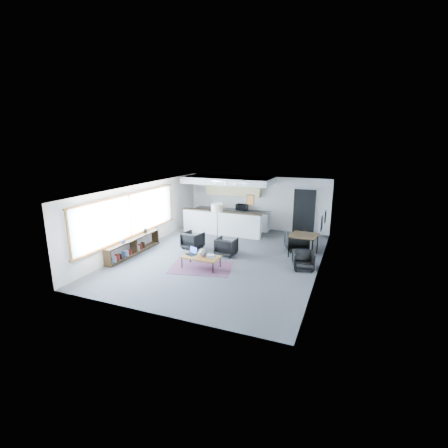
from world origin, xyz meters
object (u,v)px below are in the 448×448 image
at_px(armchair_right, 226,246).
at_px(dining_chair_far, 297,241).
at_px(book_stack, 211,256).
at_px(armchair_left, 193,239).
at_px(laptop, 192,252).
at_px(dining_table, 304,237).
at_px(floor_lamp, 217,209).
at_px(microwave, 242,207).
at_px(dining_chair_near, 303,261).
at_px(coffee_table, 201,257).
at_px(ceramic_pot, 203,253).

distance_m(armchair_right, dining_chair_far, 2.87).
relative_size(book_stack, armchair_left, 0.40).
relative_size(laptop, dining_table, 0.40).
xyz_separation_m(armchair_right, floor_lamp, (-0.90, 1.22, 1.12)).
relative_size(laptop, microwave, 0.80).
xyz_separation_m(book_stack, dining_chair_near, (2.93, 1.13, -0.16)).
bearing_deg(floor_lamp, microwave, 86.33).
distance_m(coffee_table, floor_lamp, 3.02).
distance_m(armchair_left, dining_table, 4.38).
xyz_separation_m(coffee_table, armchair_right, (0.33, 1.53, -0.01)).
xyz_separation_m(dining_table, microwave, (-3.46, 2.85, 0.36)).
xyz_separation_m(floor_lamp, microwave, (0.17, 2.67, -0.38)).
xyz_separation_m(floor_lamp, dining_chair_near, (3.86, -1.58, -1.20)).
distance_m(armchair_right, floor_lamp, 1.89).
relative_size(armchair_right, microwave, 1.38).
relative_size(laptop, ceramic_pot, 1.56).
bearing_deg(floor_lamp, armchair_left, -123.09).
height_order(laptop, armchair_left, armchair_left).
bearing_deg(ceramic_pot, book_stack, 8.98).
distance_m(armchair_left, dining_chair_near, 4.54).
distance_m(ceramic_pot, microwave, 5.47).
height_order(armchair_right, dining_table, dining_table).
height_order(floor_lamp, dining_table, floor_lamp).
relative_size(book_stack, dining_chair_far, 0.42).
relative_size(ceramic_pot, book_stack, 0.92).
relative_size(laptop, armchair_right, 0.58).
xyz_separation_m(dining_chair_near, dining_chair_far, (-0.56, 1.93, 0.07)).
bearing_deg(ceramic_pot, dining_chair_far, 49.63).
relative_size(coffee_table, armchair_left, 1.72).
bearing_deg(armchair_left, ceramic_pot, 137.67).
relative_size(laptop, dining_chair_near, 0.73).
distance_m(book_stack, dining_chair_near, 3.14).
xyz_separation_m(coffee_table, book_stack, (0.35, 0.04, 0.07)).
xyz_separation_m(book_stack, armchair_right, (-0.03, 1.49, -0.08)).
height_order(book_stack, dining_chair_near, dining_chair_near).
xyz_separation_m(floor_lamp, dining_chair_far, (3.30, 0.36, -1.14)).
height_order(book_stack, dining_table, dining_table).
distance_m(coffee_table, dining_table, 4.01).
bearing_deg(ceramic_pot, floor_lamp, 103.33).
height_order(ceramic_pot, microwave, microwave).
xyz_separation_m(dining_table, dining_chair_far, (-0.34, 0.54, -0.39)).
bearing_deg(book_stack, dining_chair_near, 21.12).
bearing_deg(dining_chair_near, laptop, 179.73).
relative_size(dining_table, dining_chair_near, 1.82).
bearing_deg(ceramic_pot, microwave, 95.06).
bearing_deg(microwave, book_stack, -78.71).
height_order(dining_chair_far, microwave, microwave).
bearing_deg(coffee_table, dining_chair_near, 20.71).
distance_m(laptop, microwave, 5.38).
bearing_deg(laptop, ceramic_pot, 10.48).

